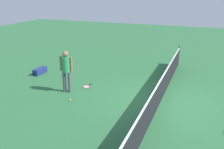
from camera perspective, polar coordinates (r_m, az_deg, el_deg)
ground_plane at (r=9.74m, az=10.80°, el=-5.91°), size 40.00×40.00×0.00m
court_net at (r=9.54m, az=10.98°, el=-3.18°), size 10.09×0.09×1.07m
player_near_side at (r=10.24m, az=-10.22°, el=1.43°), size 0.39×0.53×1.70m
tennis_racket_near_player at (r=10.96m, az=-5.68°, el=-2.70°), size 0.60×0.35×0.03m
tennis_ball_near_player at (r=9.72m, az=-9.38°, el=-5.66°), size 0.07×0.07×0.07m
tennis_ball_by_net at (r=12.46m, az=9.05°, el=-0.03°), size 0.07×0.07×0.07m
tennis_ball_midcourt at (r=11.23m, az=9.56°, el=-2.21°), size 0.07×0.07×0.07m
equipment_bag at (r=12.96m, az=-15.91°, el=0.71°), size 0.81×0.31×0.28m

